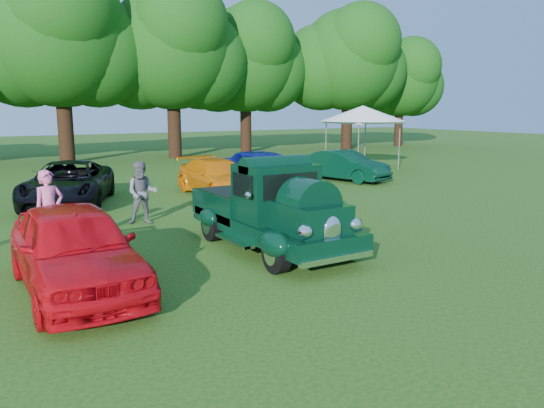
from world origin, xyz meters
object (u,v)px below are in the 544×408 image
hero_pickup (271,212)px  canopy_tent (363,114)px  back_car_black (68,184)px  spectator_grey (142,193)px  back_car_orange (218,177)px  red_convertible (75,248)px  back_car_green (345,166)px  spectator_pink (50,210)px  back_car_blue (264,171)px

hero_pickup → canopy_tent: 17.59m
back_car_black → spectator_grey: size_ratio=2.99×
hero_pickup → canopy_tent: bearing=42.5°
back_car_black → back_car_orange: bearing=14.0°
spectator_grey → canopy_tent: canopy_tent is taller
red_convertible → canopy_tent: 21.65m
red_convertible → back_car_green: (13.68, 9.30, -0.11)m
canopy_tent → spectator_grey: bearing=-152.7°
back_car_green → canopy_tent: bearing=24.2°
back_car_orange → spectator_pink: bearing=-142.1°
spectator_pink → canopy_tent: size_ratio=0.41×
hero_pickup → back_car_orange: 8.10m
back_car_green → canopy_tent: 5.53m
red_convertible → back_car_orange: bearing=50.7°
hero_pickup → red_convertible: 4.68m
red_convertible → spectator_pink: 3.30m
hero_pickup → canopy_tent: size_ratio=1.13×
back_car_orange → back_car_blue: size_ratio=0.94×
back_car_orange → spectator_grey: bearing=-138.6°
back_car_blue → canopy_tent: (8.75, 4.40, 2.13)m
spectator_pink → spectator_grey: spectator_pink is taller
back_car_orange → spectator_pink: (-6.81, -5.25, 0.27)m
back_car_black → back_car_green: (12.12, 0.05, -0.06)m
hero_pickup → spectator_pink: 5.19m
back_car_black → spectator_pink: spectator_pink is taller
red_convertible → back_car_black: red_convertible is taller
red_convertible → back_car_blue: 11.97m
spectator_pink → canopy_tent: (17.41, 9.29, 2.03)m
hero_pickup → back_car_blue: 8.48m
canopy_tent → back_car_black: bearing=-168.2°
hero_pickup → spectator_pink: hero_pickup is taller
back_car_black → back_car_blue: size_ratio=1.08×
back_car_blue → hero_pickup: bearing=-120.8°
canopy_tent → red_convertible: bearing=-144.3°
back_car_green → back_car_black: bearing=163.7°
spectator_pink → hero_pickup: bearing=-46.3°
back_car_black → back_car_green: back_car_black is taller
back_car_orange → back_car_green: bearing=6.6°
back_car_black → spectator_grey: spectator_grey is taller
hero_pickup → spectator_grey: (-1.79, 4.23, 0.02)m
hero_pickup → spectator_grey: bearing=113.0°
back_car_black → red_convertible: bearing=-78.0°
red_convertible → back_car_black: size_ratio=0.87×
back_car_black → spectator_grey: 4.43m
back_car_black → spectator_pink: 6.14m
back_car_green → spectator_grey: bearing=-174.9°
back_car_black → canopy_tent: (15.94, 3.33, 2.23)m
hero_pickup → back_car_black: hero_pickup is taller
back_car_black → back_car_green: size_ratio=1.29×
back_car_green → spectator_pink: spectator_pink is taller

